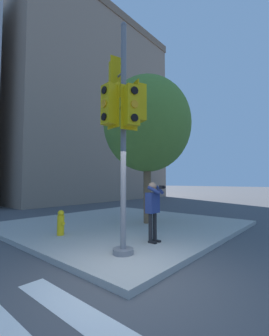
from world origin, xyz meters
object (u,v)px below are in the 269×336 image
(person_photographer, at_px, (153,206))
(street_tree, at_px, (147,124))
(traffic_signal_pole, at_px, (124,114))
(fire_hydrant, at_px, (61,223))

(person_photographer, xyz_separation_m, street_tree, (2.16, 1.85, 3.01))
(street_tree, bearing_deg, traffic_signal_pole, -150.51)
(traffic_signal_pole, distance_m, fire_hydrant, 3.97)
(traffic_signal_pole, bearing_deg, person_photographer, 3.77)
(traffic_signal_pole, bearing_deg, fire_hydrant, 88.93)
(fire_hydrant, bearing_deg, street_tree, -13.33)
(person_photographer, distance_m, fire_hydrant, 2.98)
(person_photographer, height_order, fire_hydrant, person_photographer)
(fire_hydrant, bearing_deg, person_photographer, -65.36)
(fire_hydrant, bearing_deg, traffic_signal_pole, -91.07)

